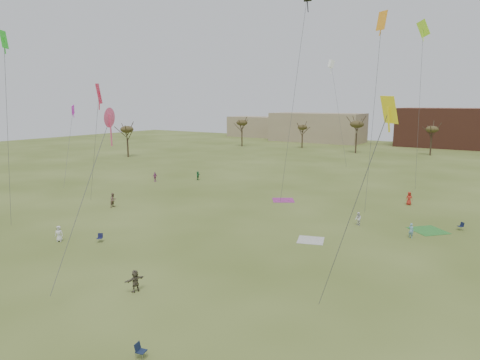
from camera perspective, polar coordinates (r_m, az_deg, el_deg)
The scene contains 20 objects.
ground at distance 38.24m, azimuth -10.12°, elevation -10.91°, with size 260.00×260.00×0.00m, color #43541A.
flyer_near_left at distance 46.47m, azimuth -23.30°, elevation -6.69°, with size 0.79×0.51×1.61m, color silver.
spectator_fore_b at distance 58.79m, azimuth -16.77°, elevation -2.61°, with size 0.94×0.73×1.93m, color #7B5C4E.
spectator_fore_c at distance 32.93m, azimuth -13.99°, elevation -13.10°, with size 1.56×0.50×1.68m, color brown.
flyer_mid_c at distance 47.26m, azimuth 22.14°, elevation -6.35°, with size 0.57×0.37×1.56m, color #76A9C5.
spectator_mid_d at distance 75.94m, azimuth -11.44°, elevation 0.43°, with size 0.99×0.41×1.68m, color #A94691.
spectator_mid_e at distance 49.96m, azimuth 15.70°, elevation -5.08°, with size 0.74×0.58×1.53m, color white.
flyer_far_a at distance 76.40m, azimuth -5.72°, elevation 0.60°, with size 1.45×0.46×1.56m, color #297B4A.
flyer_far_b at distance 61.98m, azimuth 21.91°, elevation -2.32°, with size 0.89×0.58×1.81m, color #B52C1F.
blanket_cream at distance 43.88m, azimuth 9.55°, elevation -8.04°, with size 2.59×2.59×0.03m, color beige.
blanket_plum at distance 60.71m, azimuth 5.87°, elevation -2.74°, with size 2.99×2.99×0.03m, color #9C3083.
blanket_olive at distance 50.76m, azimuth 24.12°, elevation -6.27°, with size 3.31×3.31×0.03m, color #308430.
camp_chair_left at distance 44.95m, azimuth -18.44°, elevation -7.66°, with size 0.71×0.73×0.87m.
camp_chair_center at distance 25.56m, azimuth -13.24°, elevation -21.93°, with size 0.64×0.61×0.87m.
camp_chair_right at distance 52.46m, azimuth 27.66°, elevation -5.75°, with size 0.74×0.74×0.87m.
kites_aloft at distance 60.60m, azimuth 9.39°, elevation 16.84°, with size 67.41×67.73×26.21m.
tree_line at distance 108.53m, azimuth 18.68°, elevation 6.39°, with size 117.44×49.32×8.91m.
building_tan at distance 153.05m, azimuth 10.40°, elevation 7.02°, with size 32.00×14.00×10.00m, color #937F60.
building_brick at distance 147.17m, azimuth 25.77°, elevation 6.41°, with size 26.00×16.00×12.00m, color brown.
building_tan_west at distance 173.06m, azimuth 2.08°, elevation 7.24°, with size 20.00×12.00×8.00m, color #937F60.
Camera 1 is at (24.78, -25.62, 13.86)m, focal length 31.54 mm.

